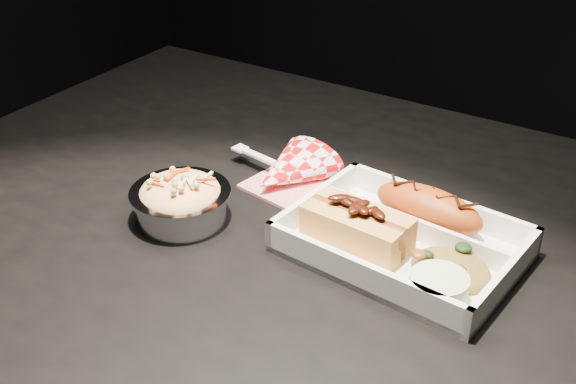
# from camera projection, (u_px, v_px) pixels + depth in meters

# --- Properties ---
(dining_table) EXTENTS (1.20, 0.80, 0.75)m
(dining_table) POSITION_uv_depth(u_px,v_px,m) (334.00, 290.00, 0.90)
(dining_table) COLOR black
(dining_table) RESTS_ON ground
(food_tray) EXTENTS (0.27, 0.20, 0.04)m
(food_tray) POSITION_uv_depth(u_px,v_px,m) (403.00, 245.00, 0.81)
(food_tray) COLOR white
(food_tray) RESTS_ON dining_table
(fried_pastry) EXTENTS (0.14, 0.07, 0.05)m
(fried_pastry) POSITION_uv_depth(u_px,v_px,m) (428.00, 208.00, 0.84)
(fried_pastry) COLOR #A53E10
(fried_pastry) RESTS_ON food_tray
(hotdog) EXTENTS (0.12, 0.07, 0.06)m
(hotdog) POSITION_uv_depth(u_px,v_px,m) (357.00, 225.00, 0.80)
(hotdog) COLOR #E29F4D
(hotdog) RESTS_ON food_tray
(fried_rice_mound) EXTENTS (0.09, 0.08, 0.03)m
(fried_rice_mound) POSITION_uv_depth(u_px,v_px,m) (452.00, 261.00, 0.76)
(fried_rice_mound) COLOR olive
(fried_rice_mound) RESTS_ON food_tray
(cupcake_liner) EXTENTS (0.06, 0.06, 0.03)m
(cupcake_liner) POSITION_uv_depth(u_px,v_px,m) (438.00, 289.00, 0.72)
(cupcake_liner) COLOR beige
(cupcake_liner) RESTS_ON food_tray
(foil_coleslaw_cup) EXTENTS (0.12, 0.12, 0.07)m
(foil_coleslaw_cup) POSITION_uv_depth(u_px,v_px,m) (181.00, 198.00, 0.86)
(foil_coleslaw_cup) COLOR silver
(foil_coleslaw_cup) RESTS_ON dining_table
(napkin_fork) EXTENTS (0.17, 0.13, 0.10)m
(napkin_fork) POSITION_uv_depth(u_px,v_px,m) (288.00, 172.00, 0.94)
(napkin_fork) COLOR red
(napkin_fork) RESTS_ON dining_table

